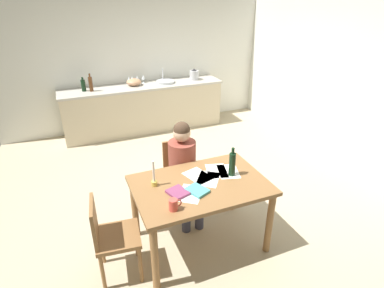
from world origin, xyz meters
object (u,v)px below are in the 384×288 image
Objects in this scene: wine_glass_back_left at (132,78)px; coffee_mug at (174,205)px; stovetop_kettle at (194,75)px; bottle_oil at (83,85)px; wine_glass_by_kettle at (137,78)px; wine_bottle_on_table at (232,164)px; book_cookery at (197,190)px; chair_at_table at (180,173)px; wine_glass_near_sink at (143,77)px; sink_unit at (165,81)px; wine_glass_back_right at (129,79)px; dining_table at (200,193)px; candlestick at (154,179)px; bottle_vinegar at (91,84)px; book_magazine at (178,192)px; chair_side_empty at (111,235)px; mixing_bowl at (134,82)px; person_seated at (184,166)px.

coffee_mug is at bearing -97.58° from wine_glass_back_left.
stovetop_kettle is (1.70, 3.57, 0.18)m from coffee_mug.
bottle_oil reaches higher than wine_glass_by_kettle.
coffee_mug is 3.76m from wine_glass_back_left.
wine_glass_back_left is (-0.26, 3.41, 0.11)m from wine_bottle_on_table.
chair_at_table is at bearing 57.65° from book_cookery.
wine_glass_near_sink is (0.41, 3.55, 0.23)m from book_cookery.
sink_unit reaches higher than wine_glass_back_right.
wine_bottle_on_table is at bearing -96.13° from sink_unit.
dining_table is 0.49m from candlestick.
bottle_oil is 0.14m from bottle_vinegar.
book_magazine is 3.56m from wine_glass_near_sink.
book_cookery is at bearing -80.21° from bottle_vinegar.
sink_unit reaches higher than stovetop_kettle.
book_magazine is 0.61× the size of bottle_vinegar.
bottle_oil is (-0.82, 2.62, 0.51)m from chair_at_table.
book_magazine is at bearing -115.27° from stovetop_kettle.
chair_side_empty is at bearing -105.61° from wine_glass_back_right.
bottle_oil reaches higher than stovetop_kettle.
sink_unit is at bearing 1.92° from bottle_vinegar.
stovetop_kettle is at bearing -7.69° from wine_glass_by_kettle.
wine_glass_by_kettle is at bearing 0.00° from wine_glass_back_left.
book_magazine is 3.50m from sink_unit.
bottle_vinegar is (-0.58, 3.35, 0.25)m from book_cookery.
wine_glass_by_kettle reaches higher than mixing_bowl.
mixing_bowl is at bearing 88.25° from person_seated.
wine_glass_near_sink is at bearing 6.76° from bottle_oil.
book_cookery is 3.57m from wine_glass_by_kettle.
bottle_vinegar is at bearing 105.35° from chair_at_table.
stovetop_kettle reaches higher than book_cookery.
dining_table is at bearing -76.62° from bottle_oil.
sink_unit is (0.35, 3.26, 0.02)m from wine_bottle_on_table.
wine_glass_by_kettle is at bearing 86.50° from chair_at_table.
mixing_bowl is (0.78, 0.09, -0.07)m from bottle_vinegar.
chair_at_table is 4.38× the size of book_cookery.
stovetop_kettle reaches higher than chair_side_empty.
wine_glass_back_right is (0.32, 3.51, 0.23)m from book_magazine.
wine_glass_back_right is at bearing 180.00° from wine_glass_near_sink.
coffee_mug is 3.96m from stovetop_kettle.
chair_at_table is at bearing 87.00° from person_seated.
bottle_oil reaches higher than wine_glass_back_right.
bottle_oil is at bearing -171.64° from wine_glass_back_left.
candlestick is 3.11m from bottle_vinegar.
wine_glass_by_kettle is at bearing 86.55° from dining_table.
book_cookery is at bearing -94.70° from wine_glass_by_kettle.
wine_bottle_on_table reaches higher than book_magazine.
dining_table is at bearing -90.83° from wine_glass_back_right.
wine_glass_by_kettle reaches higher than dining_table.
book_magazine is at bearing -95.16° from wine_glass_back_right.
candlestick is 3.18m from bottle_oil.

